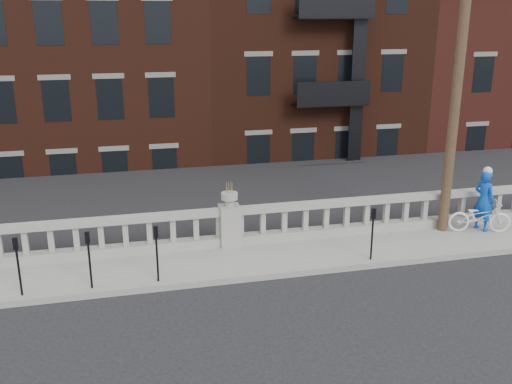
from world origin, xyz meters
TOP-DOWN VIEW (x-y plane):
  - ground at (0.00, 0.00)m, footprint 120.00×120.00m
  - sidewalk at (0.00, 3.00)m, footprint 32.00×2.20m
  - balustrade at (0.00, 3.95)m, footprint 28.00×0.34m
  - planter_pedestal at (0.00, 3.95)m, footprint 0.55×0.55m
  - lower_level at (0.56, 23.04)m, footprint 80.00×44.00m
  - utility_pole at (6.20, 3.60)m, footprint 1.60×0.28m
  - parking_meter_b at (-5.06, 2.15)m, footprint 0.10×0.09m
  - parking_meter_c at (-3.56, 2.15)m, footprint 0.10×0.09m
  - parking_meter_d at (-2.06, 2.15)m, footprint 0.10×0.09m
  - parking_meter_e at (3.30, 2.15)m, footprint 0.10×0.09m
  - bicycle at (7.12, 3.22)m, footprint 1.84×1.08m
  - cyclist at (7.30, 3.37)m, footprint 0.62×0.75m

SIDE VIEW (x-z plane):
  - ground at x=0.00m, z-range 0.00..0.00m
  - sidewalk at x=0.00m, z-range 0.00..0.15m
  - bicycle at x=7.12m, z-range 0.15..1.06m
  - balustrade at x=0.00m, z-range 0.13..1.16m
  - planter_pedestal at x=0.00m, z-range -0.05..1.71m
  - parking_meter_b at x=-5.06m, z-range 0.32..1.68m
  - parking_meter_c at x=-3.56m, z-range 0.32..1.68m
  - parking_meter_d at x=-2.06m, z-range 0.32..1.68m
  - parking_meter_e at x=3.30m, z-range 0.32..1.68m
  - cyclist at x=7.30m, z-range 0.15..1.92m
  - lower_level at x=0.56m, z-range -7.77..13.03m
  - utility_pole at x=6.20m, z-range 0.24..10.24m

